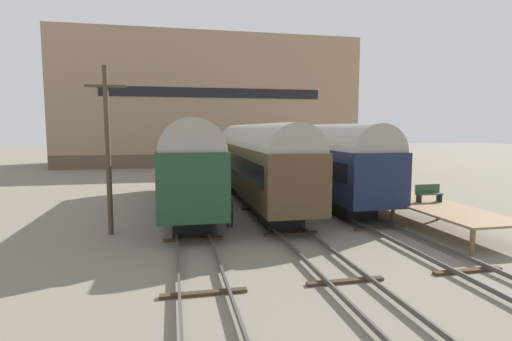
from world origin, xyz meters
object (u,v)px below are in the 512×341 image
Objects in this scene: train_car_navy at (316,157)px; utility_pole at (108,148)px; train_car_green at (186,159)px; bench at (428,193)px; train_car_brown at (257,159)px; person_worker at (230,208)px.

utility_pole is at bearing -151.12° from train_car_navy.
train_car_green reaches higher than train_car_navy.
utility_pole is at bearing -124.32° from train_car_green.
train_car_green is at bearing 151.39° from bench.
train_car_brown is 10.38m from bench.
train_car_green is 2.20× the size of utility_pole.
bench reaches higher than person_worker.
train_car_navy is 8.88m from bench.
train_car_navy is 12.96× the size of bench.
utility_pole reaches higher than train_car_green.
train_car_green is at bearing -176.16° from train_car_brown.
bench is 0.18× the size of utility_pole.
train_car_navy is 11.20× the size of person_worker.
person_worker is 0.21× the size of utility_pole.
train_car_green is at bearing 110.01° from person_worker.
train_car_brown is 6.51m from person_worker.
train_car_brown is at bearing 34.88° from utility_pole.
train_car_navy is 2.33× the size of utility_pole.
utility_pole reaches higher than bench.
utility_pole reaches higher than person_worker.
person_worker is (-7.12, -6.92, -1.98)m from train_car_navy.
train_car_brown reaches higher than train_car_navy.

